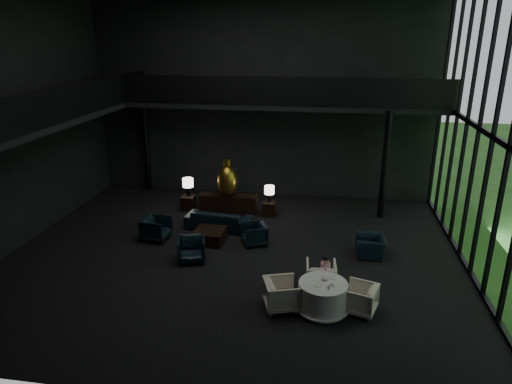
# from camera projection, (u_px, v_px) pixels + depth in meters

# --- Properties ---
(floor) EXTENTS (14.00, 12.00, 0.02)m
(floor) POSITION_uv_depth(u_px,v_px,m) (234.00, 255.00, 14.20)
(floor) COLOR black
(floor) RESTS_ON ground
(wall_back) EXTENTS (14.00, 0.04, 8.00)m
(wall_back) POSITION_uv_depth(u_px,v_px,m) (262.00, 100.00, 18.49)
(wall_back) COLOR black
(wall_back) RESTS_ON ground
(wall_front) EXTENTS (14.00, 0.04, 8.00)m
(wall_front) POSITION_uv_depth(u_px,v_px,m) (155.00, 201.00, 7.29)
(wall_front) COLOR black
(wall_front) RESTS_ON ground
(wall_left) EXTENTS (0.04, 12.00, 8.00)m
(wall_left) POSITION_uv_depth(u_px,v_px,m) (8.00, 122.00, 13.93)
(wall_left) COLOR black
(wall_left) RESTS_ON ground
(curtain_wall) EXTENTS (0.20, 12.00, 8.00)m
(curtain_wall) POSITION_uv_depth(u_px,v_px,m) (493.00, 137.00, 11.86)
(curtain_wall) COLOR black
(curtain_wall) RESTS_ON ground
(mezzanine_left) EXTENTS (2.00, 12.00, 0.25)m
(mezzanine_left) POSITION_uv_depth(u_px,v_px,m) (38.00, 122.00, 13.78)
(mezzanine_left) COLOR black
(mezzanine_left) RESTS_ON wall_left
(mezzanine_back) EXTENTS (12.00, 2.00, 0.25)m
(mezzanine_back) POSITION_uv_depth(u_px,v_px,m) (284.00, 104.00, 17.41)
(mezzanine_back) COLOR black
(mezzanine_back) RESTS_ON wall_back
(railing_left) EXTENTS (0.06, 12.00, 1.00)m
(railing_left) POSITION_uv_depth(u_px,v_px,m) (66.00, 103.00, 13.44)
(railing_left) COLOR black
(railing_left) RESTS_ON mezzanine_left
(railing_back) EXTENTS (12.00, 0.06, 1.00)m
(railing_back) POSITION_uv_depth(u_px,v_px,m) (282.00, 91.00, 16.28)
(railing_back) COLOR black
(railing_back) RESTS_ON mezzanine_back
(column_nw) EXTENTS (0.24, 0.24, 4.00)m
(column_nw) POSITION_uv_depth(u_px,v_px,m) (146.00, 145.00, 19.61)
(column_nw) COLOR black
(column_nw) RESTS_ON floor
(column_ne) EXTENTS (0.24, 0.24, 4.00)m
(column_ne) POSITION_uv_depth(u_px,v_px,m) (385.00, 166.00, 16.57)
(column_ne) COLOR black
(column_ne) RESTS_ON floor
(console) EXTENTS (2.22, 0.51, 0.71)m
(console) POSITION_uv_depth(u_px,v_px,m) (228.00, 204.00, 17.55)
(console) COLOR black
(console) RESTS_ON floor
(bronze_urn) EXTENTS (0.77, 0.77, 1.43)m
(bronze_urn) POSITION_uv_depth(u_px,v_px,m) (227.00, 180.00, 17.15)
(bronze_urn) COLOR olive
(bronze_urn) RESTS_ON console
(side_table_left) EXTENTS (0.51, 0.51, 0.56)m
(side_table_left) POSITION_uv_depth(u_px,v_px,m) (188.00, 203.00, 17.83)
(side_table_left) COLOR black
(side_table_left) RESTS_ON floor
(table_lamp_left) EXTENTS (0.42, 0.42, 0.70)m
(table_lamp_left) POSITION_uv_depth(u_px,v_px,m) (188.00, 183.00, 17.64)
(table_lamp_left) COLOR black
(table_lamp_left) RESTS_ON side_table_left
(side_table_right) EXTENTS (0.48, 0.48, 0.53)m
(side_table_right) POSITION_uv_depth(u_px,v_px,m) (269.00, 209.00, 17.28)
(side_table_right) COLOR black
(side_table_right) RESTS_ON floor
(table_lamp_right) EXTENTS (0.38, 0.38, 0.63)m
(table_lamp_right) POSITION_uv_depth(u_px,v_px,m) (269.00, 191.00, 17.06)
(table_lamp_right) COLOR black
(table_lamp_right) RESTS_ON side_table_right
(sofa) EXTENTS (2.62, 1.02, 1.00)m
(sofa) POSITION_uv_depth(u_px,v_px,m) (218.00, 215.00, 16.03)
(sofa) COLOR black
(sofa) RESTS_ON floor
(lounge_armchair_west) EXTENTS (0.95, 1.00, 0.93)m
(lounge_armchair_west) POSITION_uv_depth(u_px,v_px,m) (156.00, 226.00, 15.18)
(lounge_armchair_west) COLOR black
(lounge_armchair_west) RESTS_ON floor
(lounge_armchair_east) EXTENTS (0.92, 0.94, 0.76)m
(lounge_armchair_east) POSITION_uv_depth(u_px,v_px,m) (254.00, 233.00, 14.88)
(lounge_armchair_east) COLOR black
(lounge_armchair_east) RESTS_ON floor
(lounge_armchair_south) EXTENTS (1.03, 0.99, 0.87)m
(lounge_armchair_south) POSITION_uv_depth(u_px,v_px,m) (192.00, 248.00, 13.75)
(lounge_armchair_south) COLOR black
(lounge_armchair_south) RESTS_ON floor
(window_armchair) EXTENTS (0.59, 0.87, 0.74)m
(window_armchair) POSITION_uv_depth(u_px,v_px,m) (371.00, 244.00, 14.11)
(window_armchair) COLOR black
(window_armchair) RESTS_ON floor
(coffee_table) EXTENTS (1.01, 1.01, 0.43)m
(coffee_table) POSITION_uv_depth(u_px,v_px,m) (210.00, 236.00, 15.07)
(coffee_table) COLOR black
(coffee_table) RESTS_ON floor
(dining_table) EXTENTS (1.38, 1.38, 0.75)m
(dining_table) POSITION_uv_depth(u_px,v_px,m) (323.00, 298.00, 11.32)
(dining_table) COLOR white
(dining_table) RESTS_ON floor
(dining_chair_north) EXTENTS (0.88, 0.83, 0.85)m
(dining_chair_north) POSITION_uv_depth(u_px,v_px,m) (321.00, 273.00, 12.29)
(dining_chair_north) COLOR beige
(dining_chair_north) RESTS_ON floor
(dining_chair_east) EXTENTS (0.94, 0.97, 0.80)m
(dining_chair_east) POSITION_uv_depth(u_px,v_px,m) (360.00, 297.00, 11.23)
(dining_chair_east) COLOR beige
(dining_chair_east) RESTS_ON floor
(dining_chair_west) EXTENTS (1.06, 1.10, 0.91)m
(dining_chair_west) POSITION_uv_depth(u_px,v_px,m) (282.00, 292.00, 11.36)
(dining_chair_west) COLOR beige
(dining_chair_west) RESTS_ON floor
(child) EXTENTS (0.26, 0.26, 0.56)m
(child) POSITION_uv_depth(u_px,v_px,m) (326.00, 266.00, 12.06)
(child) COLOR pink
(child) RESTS_ON dining_chair_north
(plate_a) EXTENTS (0.22, 0.22, 0.01)m
(plate_a) POSITION_uv_depth(u_px,v_px,m) (318.00, 285.00, 11.08)
(plate_a) COLOR white
(plate_a) RESTS_ON dining_table
(plate_b) EXTENTS (0.22, 0.22, 0.01)m
(plate_b) POSITION_uv_depth(u_px,v_px,m) (333.00, 277.00, 11.42)
(plate_b) COLOR white
(plate_b) RESTS_ON dining_table
(saucer) EXTENTS (0.18, 0.18, 0.01)m
(saucer) POSITION_uv_depth(u_px,v_px,m) (332.00, 286.00, 11.05)
(saucer) COLOR white
(saucer) RESTS_ON dining_table
(coffee_cup) EXTENTS (0.09, 0.09, 0.07)m
(coffee_cup) POSITION_uv_depth(u_px,v_px,m) (332.00, 284.00, 11.06)
(coffee_cup) COLOR white
(coffee_cup) RESTS_ON saucer
(cereal_bowl) EXTENTS (0.16, 0.16, 0.08)m
(cereal_bowl) POSITION_uv_depth(u_px,v_px,m) (325.00, 278.00, 11.32)
(cereal_bowl) COLOR white
(cereal_bowl) RESTS_ON dining_table
(cream_pot) EXTENTS (0.06, 0.06, 0.07)m
(cream_pot) POSITION_uv_depth(u_px,v_px,m) (329.00, 288.00, 10.90)
(cream_pot) COLOR #99999E
(cream_pot) RESTS_ON dining_table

